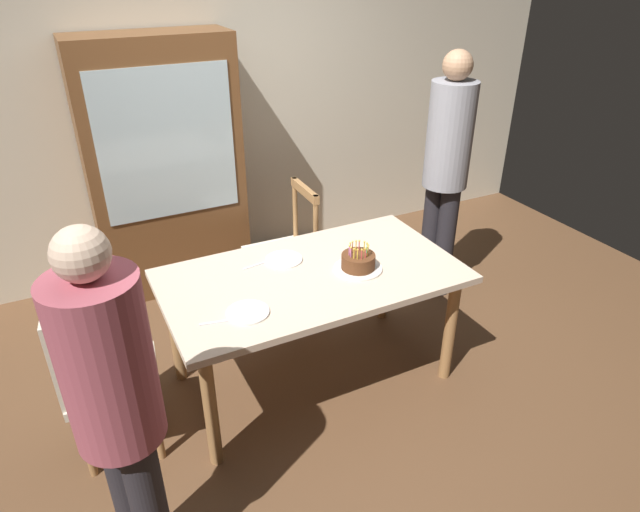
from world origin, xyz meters
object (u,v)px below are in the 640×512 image
(person_guest, at_px, (446,164))
(person_celebrant, at_px, (117,405))
(chair_upholstered, at_px, (91,370))
(chair_spindle_back, at_px, (284,254))
(china_cabinet, at_px, (165,169))
(plate_far_side, at_px, (284,259))
(plate_near_celebrant, at_px, (248,312))
(dining_table, at_px, (312,287))
(birthday_cake, at_px, (358,263))

(person_guest, bearing_deg, person_celebrant, -152.26)
(chair_upholstered, xyz_separation_m, person_celebrant, (0.07, -0.78, 0.41))
(chair_spindle_back, bearing_deg, china_cabinet, 128.31)
(plate_far_side, height_order, chair_upholstered, chair_upholstered)
(plate_far_side, xyz_separation_m, chair_upholstered, (-1.15, -0.22, -0.23))
(plate_near_celebrant, relative_size, chair_spindle_back, 0.23)
(dining_table, height_order, chair_upholstered, chair_upholstered)
(chair_spindle_back, bearing_deg, person_guest, -13.45)
(plate_far_side, distance_m, chair_upholstered, 1.19)
(person_celebrant, xyz_separation_m, china_cabinet, (0.71, 2.35, 0.01))
(birthday_cake, height_order, chair_spindle_back, chair_spindle_back)
(dining_table, height_order, plate_near_celebrant, plate_near_celebrant)
(plate_far_side, bearing_deg, person_guest, 12.12)
(person_celebrant, bearing_deg, birthday_cake, 26.69)
(plate_near_celebrant, xyz_separation_m, chair_upholstered, (-0.77, 0.20, -0.23))
(birthday_cake, distance_m, plate_near_celebrant, 0.73)
(birthday_cake, xyz_separation_m, chair_upholstered, (-1.49, 0.07, -0.27))
(dining_table, bearing_deg, birthday_cake, -17.10)
(birthday_cake, xyz_separation_m, chair_spindle_back, (-0.10, 0.87, -0.34))
(plate_far_side, relative_size, chair_upholstered, 0.23)
(plate_near_celebrant, xyz_separation_m, china_cabinet, (0.01, 1.77, 0.19))
(chair_spindle_back, xyz_separation_m, china_cabinet, (-0.61, 0.77, 0.49))
(chair_spindle_back, distance_m, person_celebrant, 2.11)
(plate_near_celebrant, bearing_deg, chair_upholstered, 165.44)
(dining_table, xyz_separation_m, chair_upholstered, (-1.23, -0.01, -0.14))
(plate_far_side, height_order, person_guest, person_guest)
(dining_table, relative_size, plate_far_side, 7.69)
(person_celebrant, bearing_deg, china_cabinet, 73.17)
(dining_table, distance_m, chair_spindle_back, 0.83)
(plate_far_side, bearing_deg, china_cabinet, 105.28)
(plate_far_side, xyz_separation_m, person_celebrant, (-1.08, -1.00, 0.18))
(chair_upholstered, height_order, china_cabinet, china_cabinet)
(plate_far_side, bearing_deg, person_celebrant, -137.10)
(birthday_cake, bearing_deg, chair_spindle_back, 96.53)
(china_cabinet, bearing_deg, person_guest, -30.68)
(plate_near_celebrant, height_order, person_guest, person_guest)
(dining_table, distance_m, chair_upholstered, 1.24)
(plate_far_side, bearing_deg, chair_spindle_back, 67.33)
(birthday_cake, height_order, chair_upholstered, chair_upholstered)
(chair_upholstered, bearing_deg, plate_far_side, 10.89)
(birthday_cake, distance_m, plate_far_side, 0.45)
(birthday_cake, xyz_separation_m, person_guest, (1.06, 0.59, 0.24))
(chair_spindle_back, relative_size, chair_upholstered, 1.00)
(person_celebrant, distance_m, person_guest, 2.80)
(birthday_cake, bearing_deg, person_celebrant, -153.31)
(plate_near_celebrant, height_order, china_cabinet, china_cabinet)
(plate_far_side, bearing_deg, chair_upholstered, -169.11)
(person_guest, distance_m, china_cabinet, 2.05)
(chair_spindle_back, bearing_deg, birthday_cake, -83.47)
(person_guest, bearing_deg, china_cabinet, 149.32)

